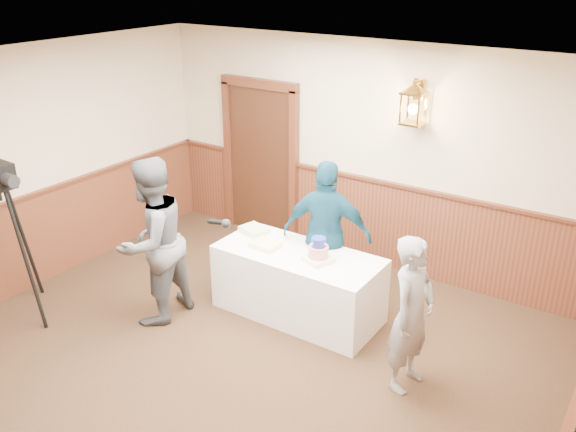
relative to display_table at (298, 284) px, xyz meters
name	(u,v)px	position (x,y,z in m)	size (l,w,h in m)	color
ground	(179,410)	(-0.01, -1.90, -0.38)	(7.00, 7.00, 0.00)	#301F12
room_shell	(199,233)	(-0.07, -1.45, 1.15)	(6.02, 7.02, 2.81)	beige
display_table	(298,284)	(0.00, 0.00, 0.00)	(1.80, 0.80, 0.75)	white
tiered_cake	(318,252)	(0.28, -0.05, 0.48)	(0.33, 0.33, 0.27)	#F7F4B7
sheet_cake_yellow	(265,245)	(-0.37, -0.09, 0.41)	(0.30, 0.23, 0.06)	#ECE68D
sheet_cake_green	(254,230)	(-0.70, 0.14, 0.41)	(0.30, 0.24, 0.07)	#ADDD9C
interviewer	(152,242)	(-1.25, -0.90, 0.54)	(1.52, 0.90, 1.82)	#52555C
baker	(412,314)	(1.49, -0.45, 0.37)	(0.55, 0.36, 1.50)	gray
assistant_p	(327,235)	(0.12, 0.39, 0.47)	(0.99, 0.41, 1.69)	navy
tv_camera_rig	(9,250)	(-2.55, -1.71, 0.42)	(0.69, 0.65, 1.77)	black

